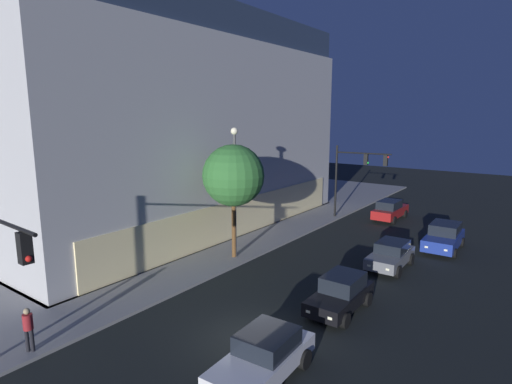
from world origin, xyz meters
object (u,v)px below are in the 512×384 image
(car_white, at_px, (263,356))
(car_red, at_px, (390,210))
(car_grey, at_px, (391,255))
(sidewalk_tree, at_px, (233,176))
(modern_building, at_px, (129,123))
(car_blue, at_px, (444,237))
(traffic_light_far_corner, at_px, (356,169))
(street_lamp_sidewalk, at_px, (235,177))
(car_black, at_px, (341,293))
(pedestrian_waiting, at_px, (28,326))

(car_white, height_order, car_red, car_red)
(car_grey, bearing_deg, car_red, 18.64)
(sidewalk_tree, height_order, car_grey, sidewalk_tree)
(car_white, distance_m, car_red, 24.85)
(modern_building, distance_m, car_blue, 27.02)
(traffic_light_far_corner, bearing_deg, car_red, -50.40)
(street_lamp_sidewalk, relative_size, car_blue, 1.73)
(car_black, bearing_deg, car_red, 11.74)
(traffic_light_far_corner, height_order, sidewalk_tree, sidewalk_tree)
(traffic_light_far_corner, relative_size, car_black, 1.50)
(traffic_light_far_corner, distance_m, car_black, 17.83)
(car_black, height_order, car_blue, car_blue)
(pedestrian_waiting, distance_m, car_blue, 24.74)
(traffic_light_far_corner, relative_size, car_white, 1.40)
(street_lamp_sidewalk, xyz_separation_m, sidewalk_tree, (-0.04, 0.07, 0.11))
(street_lamp_sidewalk, xyz_separation_m, car_black, (-2.63, -8.39, -4.37))
(sidewalk_tree, distance_m, car_grey, 10.55)
(traffic_light_far_corner, bearing_deg, pedestrian_waiting, 176.31)
(car_black, relative_size, car_grey, 1.00)
(sidewalk_tree, bearing_deg, car_white, -136.22)
(car_black, bearing_deg, pedestrian_waiting, 142.36)
(car_blue, bearing_deg, traffic_light_far_corner, 64.34)
(car_blue, relative_size, car_red, 1.00)
(modern_building, bearing_deg, car_blue, -76.92)
(modern_building, distance_m, street_lamp_sidewalk, 15.90)
(pedestrian_waiting, xyz_separation_m, car_black, (10.31, -7.95, -0.34))
(car_grey, bearing_deg, car_black, 179.53)
(traffic_light_far_corner, distance_m, car_red, 4.81)
(car_white, height_order, car_grey, car_white)
(sidewalk_tree, bearing_deg, car_blue, -46.26)
(sidewalk_tree, xyz_separation_m, car_blue, (9.84, -10.28, -4.44))
(modern_building, height_order, street_lamp_sidewalk, modern_building)
(car_red, bearing_deg, modern_building, 120.84)
(traffic_light_far_corner, xyz_separation_m, car_white, (-22.54, -6.24, -3.69))
(street_lamp_sidewalk, distance_m, car_blue, 14.80)
(car_black, bearing_deg, car_white, -179.96)
(modern_building, relative_size, car_blue, 6.29)
(street_lamp_sidewalk, bearing_deg, pedestrian_waiting, -178.03)
(sidewalk_tree, height_order, car_black, sidewalk_tree)
(sidewalk_tree, bearing_deg, pedestrian_waiting, -177.73)
(street_lamp_sidewalk, relative_size, car_white, 1.80)
(car_white, relative_size, car_blue, 0.96)
(street_lamp_sidewalk, xyz_separation_m, car_blue, (9.79, -10.22, -4.33))
(sidewalk_tree, bearing_deg, street_lamp_sidewalk, -56.39)
(car_blue, bearing_deg, street_lamp_sidewalk, 133.80)
(traffic_light_far_corner, xyz_separation_m, sidewalk_tree, (-13.71, 2.23, 0.81))
(sidewalk_tree, relative_size, car_black, 1.70)
(car_blue, bearing_deg, sidewalk_tree, 133.74)
(car_white, bearing_deg, pedestrian_waiting, 117.03)
(modern_building, relative_size, car_grey, 7.03)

